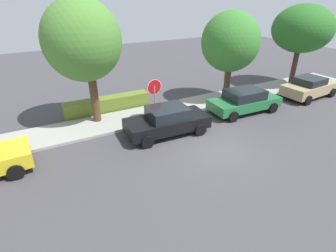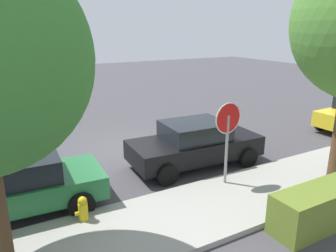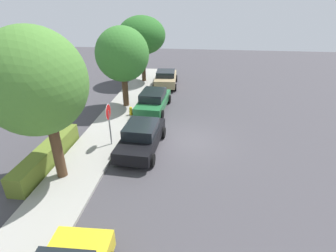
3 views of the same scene
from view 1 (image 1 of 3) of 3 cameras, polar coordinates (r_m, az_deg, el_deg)
ground_plane at (r=12.69m, az=9.64°, el=-4.89°), size 60.00×60.00×0.00m
sidewalk_curb at (r=16.31m, az=-0.70°, el=3.25°), size 32.00×2.47×0.14m
stop_sign at (r=14.61m, az=-2.96°, el=7.26°), size 0.87×0.08×2.47m
parked_car_black at (r=13.50m, az=-0.15°, el=1.16°), size 4.39×2.19×1.48m
parked_car_green at (r=16.81m, az=16.30°, el=5.33°), size 4.53×2.20×1.43m
parked_car_tan at (r=21.10m, az=28.38°, el=7.49°), size 4.31×2.24×1.45m
street_tree_near_corner at (r=22.61m, az=27.22°, el=18.27°), size 4.31×4.31×6.02m
street_tree_mid_block at (r=17.68m, az=13.43°, el=17.32°), size 3.67×3.67×5.76m
street_tree_far at (r=14.39m, az=-18.14°, el=17.20°), size 3.94×3.94×6.58m
fire_hydrant at (r=17.00m, az=9.67°, el=4.93°), size 0.30×0.22×0.72m
front_yard_hedge at (r=16.66m, az=-12.96°, el=4.55°), size 5.21×0.82×0.93m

